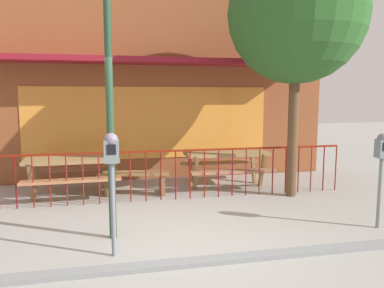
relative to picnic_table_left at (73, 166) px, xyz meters
name	(u,v)px	position (x,y,z in m)	size (l,w,h in m)	color
ground	(182,243)	(1.66, -2.83, -0.61)	(40.00, 40.00, 0.00)	#9D9D96
pub_storefront	(148,78)	(1.66, 1.54, 1.81)	(8.85, 1.35, 4.85)	#572728
patio_fence_front	(161,166)	(1.66, -0.65, 0.05)	(7.46, 0.04, 0.97)	maroon
picnic_table_left	(73,166)	(0.00, 0.00, 0.00)	(1.85, 1.43, 0.79)	#967A49
picnic_table_right	(226,159)	(3.22, 0.18, 0.00)	(1.82, 1.39, 0.79)	olive
patio_bench	(134,178)	(1.19, -0.17, -0.26)	(1.44, 0.59, 0.48)	olive
parking_meter_near	(112,162)	(0.75, -3.04, 0.58)	(0.18, 0.17, 1.55)	slate
parking_meter_far	(382,155)	(4.68, -2.86, 0.50)	(0.18, 0.17, 1.44)	slate
street_tree	(297,15)	(4.25, -0.87, 2.90)	(2.62, 2.62, 4.83)	brown
street_lamp	(108,61)	(0.75, -2.42, 1.84)	(0.28, 0.28, 3.73)	#24422C
curb_edge	(193,264)	(1.66, -3.50, -0.61)	(12.39, 0.20, 0.11)	gray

